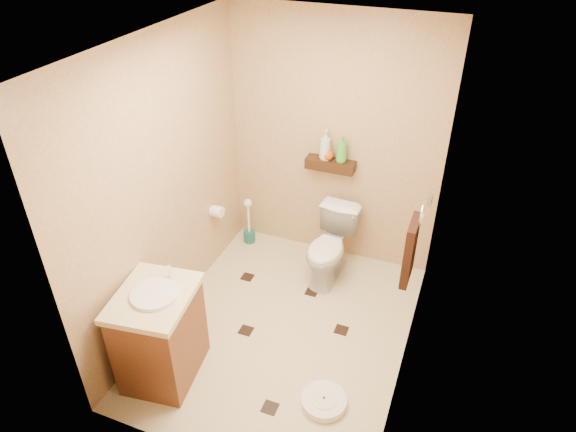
% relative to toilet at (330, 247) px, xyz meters
% --- Properties ---
extents(ground, '(2.50, 2.50, 0.00)m').
position_rel_toilet_xyz_m(ground, '(-0.13, -0.83, -0.34)').
color(ground, beige).
rests_on(ground, ground).
extents(wall_back, '(2.00, 0.04, 2.40)m').
position_rel_toilet_xyz_m(wall_back, '(-0.13, 0.42, 0.86)').
color(wall_back, tan).
rests_on(wall_back, ground).
extents(wall_front, '(2.00, 0.04, 2.40)m').
position_rel_toilet_xyz_m(wall_front, '(-0.13, -2.08, 0.86)').
color(wall_front, tan).
rests_on(wall_front, ground).
extents(wall_left, '(0.04, 2.50, 2.40)m').
position_rel_toilet_xyz_m(wall_left, '(-1.13, -0.83, 0.86)').
color(wall_left, tan).
rests_on(wall_left, ground).
extents(wall_right, '(0.04, 2.50, 2.40)m').
position_rel_toilet_xyz_m(wall_right, '(0.87, -0.83, 0.86)').
color(wall_right, tan).
rests_on(wall_right, ground).
extents(ceiling, '(2.00, 2.50, 0.02)m').
position_rel_toilet_xyz_m(ceiling, '(-0.13, -0.83, 2.06)').
color(ceiling, white).
rests_on(ceiling, wall_back).
extents(wall_shelf, '(0.46, 0.14, 0.10)m').
position_rel_toilet_xyz_m(wall_shelf, '(-0.13, 0.34, 0.68)').
color(wall_shelf, '#3B1E10').
rests_on(wall_shelf, wall_back).
extents(floor_accents, '(1.25, 1.41, 0.01)m').
position_rel_toilet_xyz_m(floor_accents, '(-0.07, -0.86, -0.34)').
color(floor_accents, black).
rests_on(floor_accents, ground).
extents(toilet, '(0.41, 0.68, 0.68)m').
position_rel_toilet_xyz_m(toilet, '(0.00, 0.00, 0.00)').
color(toilet, white).
rests_on(toilet, ground).
extents(vanity, '(0.61, 0.71, 0.91)m').
position_rel_toilet_xyz_m(vanity, '(-0.83, -1.56, 0.06)').
color(vanity, brown).
rests_on(vanity, ground).
extents(bathroom_scale, '(0.40, 0.40, 0.07)m').
position_rel_toilet_xyz_m(bathroom_scale, '(0.41, -1.41, -0.31)').
color(bathroom_scale, white).
rests_on(bathroom_scale, ground).
extents(toilet_brush, '(0.12, 0.12, 0.52)m').
position_rel_toilet_xyz_m(toilet_brush, '(-0.95, 0.24, -0.16)').
color(toilet_brush, '#175E58').
rests_on(toilet_brush, ground).
extents(towel_ring, '(0.12, 0.30, 0.76)m').
position_rel_toilet_xyz_m(towel_ring, '(0.78, -0.58, 0.61)').
color(towel_ring, silver).
rests_on(towel_ring, wall_right).
extents(toilet_paper, '(0.12, 0.11, 0.12)m').
position_rel_toilet_xyz_m(toilet_paper, '(-1.07, -0.18, 0.26)').
color(toilet_paper, white).
rests_on(toilet_paper, wall_left).
extents(bottle_a, '(0.12, 0.12, 0.28)m').
position_rel_toilet_xyz_m(bottle_a, '(-0.19, 0.34, 0.87)').
color(bottle_a, beige).
rests_on(bottle_a, wall_shelf).
extents(bottle_b, '(0.08, 0.08, 0.17)m').
position_rel_toilet_xyz_m(bottle_b, '(-0.18, 0.34, 0.82)').
color(bottle_b, orange).
rests_on(bottle_b, wall_shelf).
extents(bottle_c, '(0.16, 0.16, 0.14)m').
position_rel_toilet_xyz_m(bottle_c, '(-0.16, 0.34, 0.80)').
color(bottle_c, '#BC4416').
rests_on(bottle_c, wall_shelf).
extents(bottle_d, '(0.11, 0.11, 0.26)m').
position_rel_toilet_xyz_m(bottle_d, '(-0.03, 0.34, 0.86)').
color(bottle_d, green).
rests_on(bottle_d, wall_shelf).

